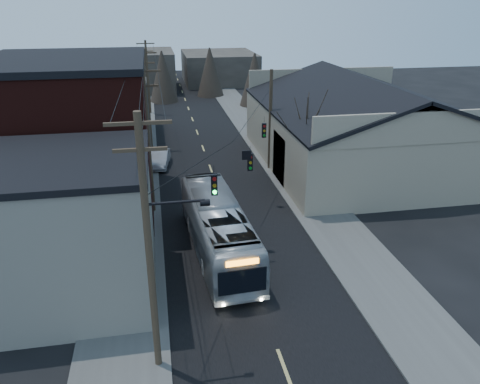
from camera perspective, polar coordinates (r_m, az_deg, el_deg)
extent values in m
cube|color=black|center=(44.65, -4.24, 4.59)|extent=(9.00, 110.00, 0.02)
cube|color=#474744|center=(44.47, -12.61, 4.08)|extent=(4.00, 110.00, 0.12)
cube|color=#474744|center=(45.74, 3.90, 5.11)|extent=(4.00, 110.00, 0.12)
cube|color=#6C675A|center=(24.06, -20.34, -4.40)|extent=(8.00, 8.00, 7.00)
cube|color=black|center=(33.87, -19.63, 6.20)|extent=(10.00, 12.00, 10.00)
cube|color=#312B27|center=(49.57, -16.31, 9.76)|extent=(9.00, 14.00, 7.00)
cube|color=gray|center=(42.64, 14.21, 6.56)|extent=(16.00, 20.00, 5.00)
cube|color=black|center=(40.28, 9.43, 11.60)|extent=(8.16, 20.60, 2.86)
cube|color=black|center=(43.60, 19.60, 11.45)|extent=(8.16, 20.60, 2.86)
cube|color=#312B27|center=(77.99, -11.86, 14.28)|extent=(10.00, 12.00, 6.00)
cube|color=#312B27|center=(83.77, -2.59, 14.94)|extent=(12.00, 14.00, 5.00)
cone|color=black|center=(35.54, 7.99, 5.70)|extent=(0.40, 0.40, 7.20)
cylinder|color=#382B1E|center=(17.51, -11.01, -7.34)|extent=(0.28, 0.28, 10.50)
cube|color=#382B1E|center=(15.68, -12.33, 8.19)|extent=(2.20, 0.12, 0.12)
cylinder|color=#382B1E|center=(31.50, -11.10, 5.92)|extent=(0.28, 0.28, 10.00)
cube|color=#382B1E|center=(30.51, -11.77, 14.21)|extent=(2.20, 0.12, 0.12)
cylinder|color=#382B1E|center=(46.13, -11.14, 10.91)|extent=(0.28, 0.28, 9.50)
cube|color=#382B1E|center=(45.46, -11.57, 16.28)|extent=(2.20, 0.12, 0.12)
cylinder|color=#382B1E|center=(60.94, -11.16, 13.49)|extent=(0.28, 0.28, 9.00)
cube|color=#382B1E|center=(60.44, -11.47, 17.32)|extent=(2.20, 0.12, 0.12)
cylinder|color=#382B1E|center=(39.58, 3.71, 8.61)|extent=(0.28, 0.28, 8.50)
cube|color=black|center=(21.39, -3.16, 0.90)|extent=(0.28, 0.20, 1.00)
cube|color=black|center=(26.16, 1.23, 3.68)|extent=(0.28, 0.20, 1.00)
cube|color=black|center=(32.19, 2.94, 7.52)|extent=(0.28, 0.20, 1.00)
imported|color=#9DA3A8|center=(26.95, -2.69, -4.42)|extent=(3.40, 11.66, 3.21)
imported|color=#96989D|center=(41.85, -9.75, 4.04)|extent=(2.04, 4.37, 1.39)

